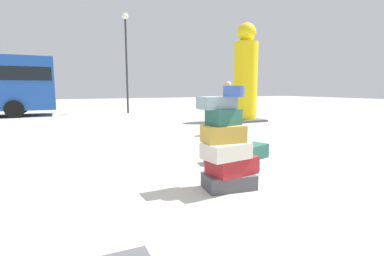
{
  "coord_description": "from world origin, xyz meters",
  "views": [
    {
      "loc": [
        -1.96,
        -3.52,
        1.48
      ],
      "look_at": [
        0.34,
        1.19,
        0.75
      ],
      "focal_mm": 26.7,
      "sensor_mm": 36.0,
      "label": 1
    }
  ],
  "objects_px": {
    "suitcase_teal_white_trunk": "(251,152)",
    "lamp_post": "(126,48)",
    "suitcase_tower": "(227,148)",
    "suitcase_slate_upright_blue": "(242,167)",
    "yellow_dummy_statue": "(246,78)",
    "person_bearded_onlooker": "(228,103)",
    "suitcase_navy_foreground_far": "(221,157)"
  },
  "relations": [
    {
      "from": "suitcase_slate_upright_blue",
      "to": "suitcase_teal_white_trunk",
      "type": "bearing_deg",
      "value": 25.61
    },
    {
      "from": "suitcase_navy_foreground_far",
      "to": "lamp_post",
      "type": "relative_size",
      "value": 0.11
    },
    {
      "from": "suitcase_navy_foreground_far",
      "to": "lamp_post",
      "type": "bearing_deg",
      "value": 93.51
    },
    {
      "from": "suitcase_tower",
      "to": "suitcase_navy_foreground_far",
      "type": "height_order",
      "value": "suitcase_tower"
    },
    {
      "from": "suitcase_navy_foreground_far",
      "to": "suitcase_slate_upright_blue",
      "type": "relative_size",
      "value": 1.09
    },
    {
      "from": "person_bearded_onlooker",
      "to": "yellow_dummy_statue",
      "type": "height_order",
      "value": "yellow_dummy_statue"
    },
    {
      "from": "suitcase_tower",
      "to": "suitcase_teal_white_trunk",
      "type": "distance_m",
      "value": 2.03
    },
    {
      "from": "suitcase_navy_foreground_far",
      "to": "suitcase_slate_upright_blue",
      "type": "bearing_deg",
      "value": -82.16
    },
    {
      "from": "suitcase_navy_foreground_far",
      "to": "yellow_dummy_statue",
      "type": "relative_size",
      "value": 0.15
    },
    {
      "from": "lamp_post",
      "to": "person_bearded_onlooker",
      "type": "bearing_deg",
      "value": -84.23
    },
    {
      "from": "suitcase_navy_foreground_far",
      "to": "suitcase_teal_white_trunk",
      "type": "height_order",
      "value": "suitcase_teal_white_trunk"
    },
    {
      "from": "suitcase_navy_foreground_far",
      "to": "suitcase_teal_white_trunk",
      "type": "xyz_separation_m",
      "value": [
        0.76,
        0.02,
        0.02
      ]
    },
    {
      "from": "suitcase_slate_upright_blue",
      "to": "lamp_post",
      "type": "distance_m",
      "value": 13.75
    },
    {
      "from": "suitcase_slate_upright_blue",
      "to": "person_bearded_onlooker",
      "type": "distance_m",
      "value": 4.35
    },
    {
      "from": "person_bearded_onlooker",
      "to": "lamp_post",
      "type": "xyz_separation_m",
      "value": [
        -0.96,
        9.48,
        2.81
      ]
    },
    {
      "from": "yellow_dummy_statue",
      "to": "lamp_post",
      "type": "height_order",
      "value": "lamp_post"
    },
    {
      "from": "suitcase_tower",
      "to": "suitcase_teal_white_trunk",
      "type": "bearing_deg",
      "value": 41.81
    },
    {
      "from": "suitcase_navy_foreground_far",
      "to": "person_bearded_onlooker",
      "type": "relative_size",
      "value": 0.38
    },
    {
      "from": "suitcase_tower",
      "to": "yellow_dummy_statue",
      "type": "distance_m",
      "value": 9.2
    },
    {
      "from": "suitcase_teal_white_trunk",
      "to": "lamp_post",
      "type": "distance_m",
      "value": 12.98
    },
    {
      "from": "suitcase_slate_upright_blue",
      "to": "lamp_post",
      "type": "xyz_separation_m",
      "value": [
        1.12,
        13.19,
        3.74
      ]
    },
    {
      "from": "suitcase_teal_white_trunk",
      "to": "yellow_dummy_statue",
      "type": "bearing_deg",
      "value": 37.7
    },
    {
      "from": "suitcase_navy_foreground_far",
      "to": "lamp_post",
      "type": "xyz_separation_m",
      "value": [
        1.11,
        12.47,
        3.7
      ]
    },
    {
      "from": "suitcase_slate_upright_blue",
      "to": "person_bearded_onlooker",
      "type": "height_order",
      "value": "person_bearded_onlooker"
    },
    {
      "from": "suitcase_teal_white_trunk",
      "to": "yellow_dummy_statue",
      "type": "height_order",
      "value": "yellow_dummy_statue"
    },
    {
      "from": "suitcase_teal_white_trunk",
      "to": "suitcase_slate_upright_blue",
      "type": "height_order",
      "value": "suitcase_teal_white_trunk"
    },
    {
      "from": "lamp_post",
      "to": "suitcase_slate_upright_blue",
      "type": "bearing_deg",
      "value": -94.85
    },
    {
      "from": "suitcase_tower",
      "to": "suitcase_teal_white_trunk",
      "type": "height_order",
      "value": "suitcase_tower"
    },
    {
      "from": "suitcase_teal_white_trunk",
      "to": "person_bearded_onlooker",
      "type": "height_order",
      "value": "person_bearded_onlooker"
    },
    {
      "from": "suitcase_tower",
      "to": "person_bearded_onlooker",
      "type": "distance_m",
      "value": 5.12
    },
    {
      "from": "lamp_post",
      "to": "suitcase_tower",
      "type": "bearing_deg",
      "value": -97.57
    },
    {
      "from": "yellow_dummy_statue",
      "to": "person_bearded_onlooker",
      "type": "bearing_deg",
      "value": -134.31
    }
  ]
}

